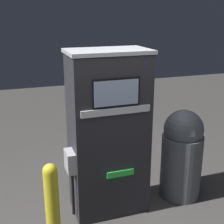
{
  "coord_description": "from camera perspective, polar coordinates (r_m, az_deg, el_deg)",
  "views": [
    {
      "loc": [
        -1.05,
        -2.88,
        2.3
      ],
      "look_at": [
        0.0,
        0.13,
        1.27
      ],
      "focal_mm": 50.0,
      "sensor_mm": 36.0,
      "label": 1
    }
  ],
  "objects": [
    {
      "name": "ground_plane",
      "position": [
        3.84,
        0.67,
        -18.91
      ],
      "size": [
        14.0,
        14.0,
        0.0
      ],
      "primitive_type": "plane",
      "color": "#423F3D"
    },
    {
      "name": "trash_bin",
      "position": [
        4.07,
        12.65,
        -7.41
      ],
      "size": [
        0.52,
        0.52,
        1.16
      ],
      "color": "#51565B",
      "rests_on": "ground_plane"
    },
    {
      "name": "safety_bollard",
      "position": [
        3.17,
        -10.85,
        -16.76
      ],
      "size": [
        0.14,
        0.14,
        0.98
      ],
      "color": "yellow",
      "rests_on": "ground_plane"
    },
    {
      "name": "gas_pump",
      "position": [
        3.57,
        -0.71,
        -4.07
      ],
      "size": [
        0.96,
        0.55,
        1.92
      ],
      "color": "#28282D",
      "rests_on": "ground_plane"
    }
  ]
}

